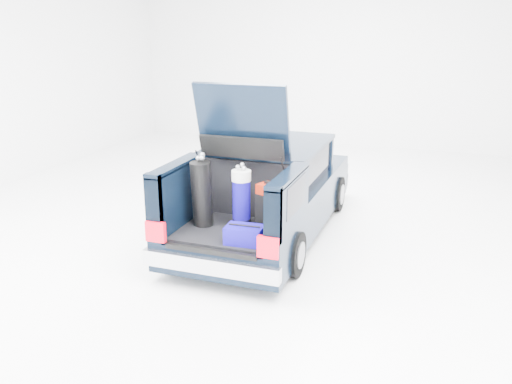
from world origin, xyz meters
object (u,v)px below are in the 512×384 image
at_px(black_golf_bag, 202,194).
at_px(blue_duffel, 245,235).
at_px(car, 269,191).
at_px(red_suitcase, 272,207).
at_px(blue_golf_bag, 241,197).

xyz_separation_m(black_golf_bag, blue_duffel, (0.75, -0.40, -0.33)).
height_order(car, blue_duffel, car).
distance_m(car, red_suitcase, 1.48).
distance_m(blue_golf_bag, blue_duffel, 0.69).
height_order(black_golf_bag, blue_golf_bag, black_golf_bag).
bearing_deg(red_suitcase, black_golf_bag, -147.58).
relative_size(black_golf_bag, blue_golf_bag, 1.14).
bearing_deg(blue_duffel, black_golf_bag, 149.00).
xyz_separation_m(black_golf_bag, blue_golf_bag, (0.49, 0.18, -0.05)).
bearing_deg(blue_golf_bag, blue_duffel, -53.89).
height_order(red_suitcase, blue_duffel, red_suitcase).
relative_size(car, black_golf_bag, 4.73).
xyz_separation_m(car, blue_duffel, (0.33, -1.96, 0.04)).
relative_size(car, blue_duffel, 9.76).
bearing_deg(red_suitcase, car, 130.88).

